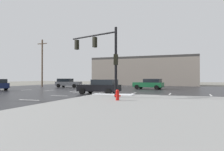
{
  "coord_description": "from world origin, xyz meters",
  "views": [
    {
      "loc": [
        12.02,
        -22.65,
        1.84
      ],
      "look_at": [
        -0.15,
        8.84,
        2.14
      ],
      "focal_mm": 32.35,
      "sensor_mm": 36.0,
      "label": 1
    }
  ],
  "objects_px": {
    "sedan_green": "(149,84)",
    "sedan_grey": "(68,83)",
    "sedan_black": "(100,86)",
    "fire_hydrant": "(117,95)",
    "traffic_signal_mast": "(102,52)",
    "utility_pole_far": "(42,62)"
  },
  "relations": [
    {
      "from": "sedan_black",
      "to": "sedan_grey",
      "type": "height_order",
      "value": "same"
    },
    {
      "from": "sedan_green",
      "to": "traffic_signal_mast",
      "type": "bearing_deg",
      "value": 90.88
    },
    {
      "from": "fire_hydrant",
      "to": "sedan_grey",
      "type": "relative_size",
      "value": 0.17
    },
    {
      "from": "fire_hydrant",
      "to": "sedan_black",
      "type": "bearing_deg",
      "value": 124.92
    },
    {
      "from": "sedan_green",
      "to": "sedan_black",
      "type": "height_order",
      "value": "same"
    },
    {
      "from": "sedan_green",
      "to": "sedan_grey",
      "type": "height_order",
      "value": "same"
    },
    {
      "from": "sedan_black",
      "to": "fire_hydrant",
      "type": "bearing_deg",
      "value": 126.58
    },
    {
      "from": "fire_hydrant",
      "to": "traffic_signal_mast",
      "type": "bearing_deg",
      "value": 133.11
    },
    {
      "from": "sedan_black",
      "to": "utility_pole_far",
      "type": "height_order",
      "value": "utility_pole_far"
    },
    {
      "from": "sedan_green",
      "to": "utility_pole_far",
      "type": "relative_size",
      "value": 0.51
    },
    {
      "from": "sedan_black",
      "to": "traffic_signal_mast",
      "type": "bearing_deg",
      "value": 118.96
    },
    {
      "from": "sedan_black",
      "to": "utility_pole_far",
      "type": "xyz_separation_m",
      "value": [
        -18.18,
        12.33,
        3.99
      ]
    },
    {
      "from": "traffic_signal_mast",
      "to": "sedan_grey",
      "type": "relative_size",
      "value": 1.28
    },
    {
      "from": "traffic_signal_mast",
      "to": "utility_pole_far",
      "type": "height_order",
      "value": "utility_pole_far"
    },
    {
      "from": "traffic_signal_mast",
      "to": "sedan_grey",
      "type": "distance_m",
      "value": 20.06
    },
    {
      "from": "sedan_green",
      "to": "sedan_grey",
      "type": "distance_m",
      "value": 14.83
    },
    {
      "from": "fire_hydrant",
      "to": "sedan_grey",
      "type": "height_order",
      "value": "sedan_grey"
    },
    {
      "from": "fire_hydrant",
      "to": "sedan_black",
      "type": "relative_size",
      "value": 0.17
    },
    {
      "from": "fire_hydrant",
      "to": "utility_pole_far",
      "type": "relative_size",
      "value": 0.09
    },
    {
      "from": "fire_hydrant",
      "to": "sedan_black",
      "type": "distance_m",
      "value": 6.93
    },
    {
      "from": "traffic_signal_mast",
      "to": "utility_pole_far",
      "type": "xyz_separation_m",
      "value": [
        -19.84,
        15.55,
        0.71
      ]
    },
    {
      "from": "sedan_grey",
      "to": "utility_pole_far",
      "type": "relative_size",
      "value": 0.5
    }
  ]
}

